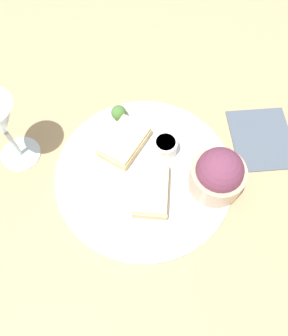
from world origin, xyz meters
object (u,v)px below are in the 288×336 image
(cheese_toast_near, at_px, (124,142))
(napkin, at_px, (262,138))
(salad_bowl, at_px, (218,174))
(sauce_ramekin, at_px, (165,146))
(cheese_toast_far, at_px, (151,191))

(cheese_toast_near, relative_size, napkin, 0.83)
(salad_bowl, bearing_deg, sauce_ramekin, -132.87)
(salad_bowl, bearing_deg, cheese_toast_far, -85.21)
(sauce_ramekin, xyz_separation_m, napkin, (-0.02, 0.20, -0.03))
(salad_bowl, relative_size, napkin, 0.68)
(cheese_toast_near, height_order, cheese_toast_far, same)
(salad_bowl, relative_size, cheese_toast_near, 0.82)
(salad_bowl, distance_m, cheese_toast_far, 0.12)
(sauce_ramekin, bearing_deg, cheese_toast_far, -21.81)
(napkin, bearing_deg, cheese_toast_far, -65.94)
(cheese_toast_near, bearing_deg, salad_bowl, 58.98)
(sauce_ramekin, relative_size, cheese_toast_far, 0.43)
(sauce_ramekin, xyz_separation_m, cheese_toast_far, (0.08, -0.03, -0.01))
(salad_bowl, height_order, cheese_toast_far, salad_bowl)
(cheese_toast_far, distance_m, napkin, 0.25)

